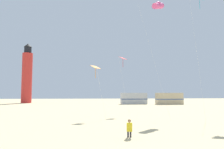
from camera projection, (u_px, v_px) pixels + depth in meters
kite_flyer_standing at (129, 128)px, 13.39m from camera, size 0.38×0.54×1.16m
kite_diamond_scarlet at (123, 60)px, 28.67m from camera, size 1.35×1.29×7.57m
kite_diamond_orange at (96, 69)px, 23.58m from camera, size 1.76×1.76×5.79m
kite_tube_rainbow at (158, 6)px, 25.99m from camera, size 3.60×3.73×13.93m
kite_diamond_cyan at (199, 4)px, 23.51m from camera, size 1.59×1.59×13.27m
lighthouse_distant at (27, 75)px, 60.92m from camera, size 2.80×2.80×16.80m
rv_van_silver at (134, 98)px, 54.55m from camera, size 6.55×2.68×2.80m
rv_van_tan at (169, 99)px, 53.15m from camera, size 6.60×2.83×2.80m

